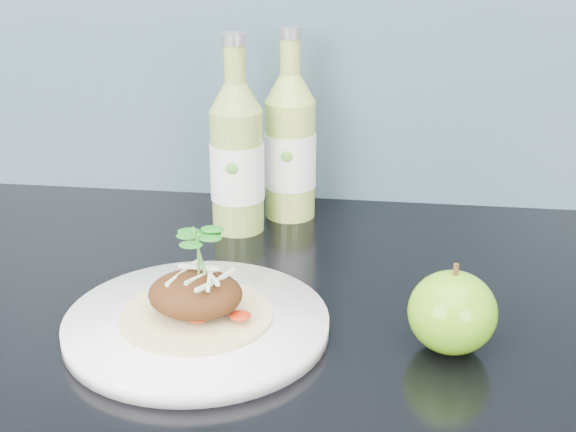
# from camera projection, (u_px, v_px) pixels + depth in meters

# --- Properties ---
(dinner_plate) EXTENTS (0.28, 0.28, 0.02)m
(dinner_plate) POSITION_uv_depth(u_px,v_px,m) (197.00, 324.00, 0.77)
(dinner_plate) COLOR white
(dinner_plate) RESTS_ON kitchen_counter
(pork_taco) EXTENTS (0.15, 0.15, 0.10)m
(pork_taco) POSITION_uv_depth(u_px,v_px,m) (195.00, 291.00, 0.75)
(pork_taco) COLOR tan
(pork_taco) RESTS_ON dinner_plate
(green_apple) EXTENTS (0.11, 0.11, 0.09)m
(green_apple) POSITION_uv_depth(u_px,v_px,m) (452.00, 312.00, 0.73)
(green_apple) COLOR #57890F
(green_apple) RESTS_ON kitchen_counter
(cider_bottle_left) EXTENTS (0.07, 0.07, 0.24)m
(cider_bottle_left) POSITION_uv_depth(u_px,v_px,m) (237.00, 158.00, 0.97)
(cider_bottle_left) COLOR #88A645
(cider_bottle_left) RESTS_ON kitchen_counter
(cider_bottle_right) EXTENTS (0.07, 0.07, 0.24)m
(cider_bottle_right) POSITION_uv_depth(u_px,v_px,m) (290.00, 147.00, 1.02)
(cider_bottle_right) COLOR #9FB64B
(cider_bottle_right) RESTS_ON kitchen_counter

